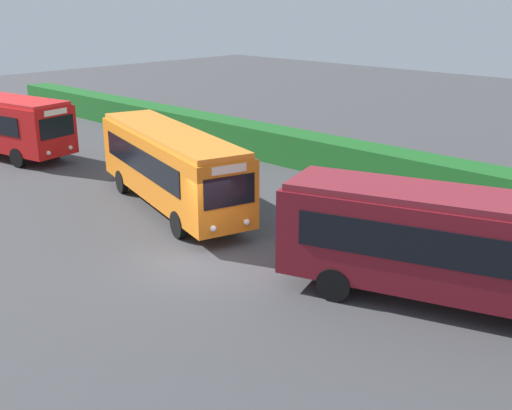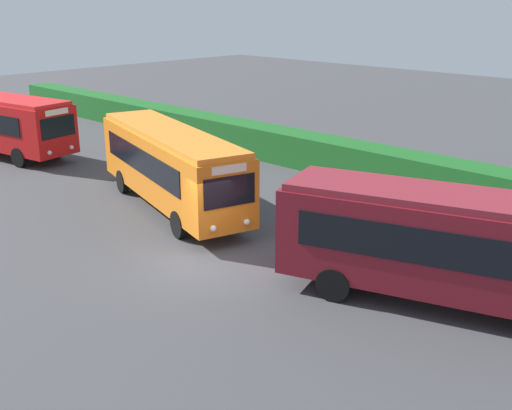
{
  "view_description": "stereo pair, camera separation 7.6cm",
  "coord_description": "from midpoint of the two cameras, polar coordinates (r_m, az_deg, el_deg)",
  "views": [
    {
      "loc": [
        14.25,
        -12.35,
        8.21
      ],
      "look_at": [
        0.83,
        1.49,
        1.78
      ],
      "focal_mm": 43.93,
      "sensor_mm": 36.0,
      "label": 1
    },
    {
      "loc": [
        14.3,
        -12.3,
        8.21
      ],
      "look_at": [
        0.83,
        1.49,
        1.78
      ],
      "focal_mm": 43.93,
      "sensor_mm": 36.0,
      "label": 2
    }
  ],
  "objects": [
    {
      "name": "bus_maroon",
      "position": [
        17.81,
        17.16,
        -3.28
      ],
      "size": [
        9.58,
        5.26,
        3.25
      ],
      "rotation": [
        0.0,
        0.0,
        0.33
      ],
      "color": "maroon",
      "rests_on": "ground_plane"
    },
    {
      "name": "bus_orange",
      "position": [
        25.21,
        -7.86,
        3.69
      ],
      "size": [
        10.37,
        5.01,
        3.23
      ],
      "rotation": [
        0.0,
        0.0,
        -0.28
      ],
      "color": "orange",
      "rests_on": "ground_plane"
    },
    {
      "name": "ground_plane",
      "position": [
        20.57,
        -4.67,
        -5.13
      ],
      "size": [
        108.51,
        108.51,
        0.0
      ],
      "primitive_type": "plane",
      "color": "#424244"
    },
    {
      "name": "hedge_row",
      "position": [
        28.77,
        12.8,
        3.11
      ],
      "size": [
        66.26,
        1.76,
        1.64
      ],
      "primitive_type": "cube",
      "color": "#1C5D22",
      "rests_on": "ground_plane"
    }
  ]
}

